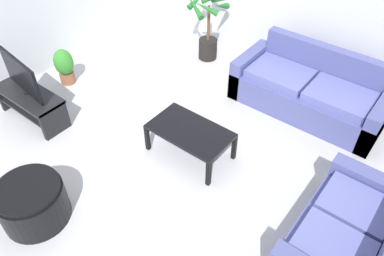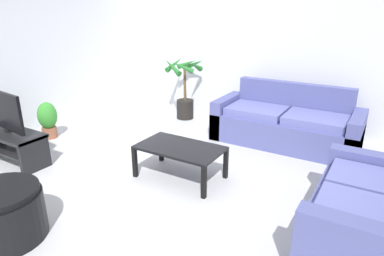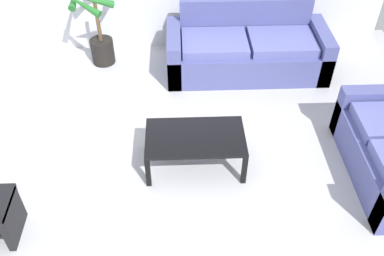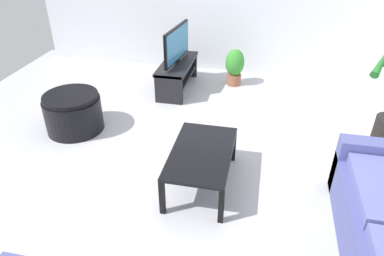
% 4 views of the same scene
% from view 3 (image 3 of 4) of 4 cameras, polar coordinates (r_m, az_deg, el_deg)
% --- Properties ---
extents(ground_plane, '(6.60, 6.60, 0.00)m').
position_cam_3_polar(ground_plane, '(4.34, -1.47, -9.63)').
color(ground_plane, '#B2B2B7').
extents(couch_main, '(2.16, 0.90, 0.90)m').
position_cam_3_polar(couch_main, '(5.93, 7.34, 10.30)').
color(couch_main, '#4C518C').
rests_on(couch_main, ground).
extents(coffee_table, '(1.03, 0.60, 0.41)m').
position_cam_3_polar(coffee_table, '(4.40, 0.44, -1.59)').
color(coffee_table, black).
rests_on(coffee_table, ground).
extents(potted_palm, '(0.70, 0.75, 1.16)m').
position_cam_3_polar(potted_palm, '(6.06, -12.49, 12.94)').
color(potted_palm, black).
rests_on(potted_palm, ground).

